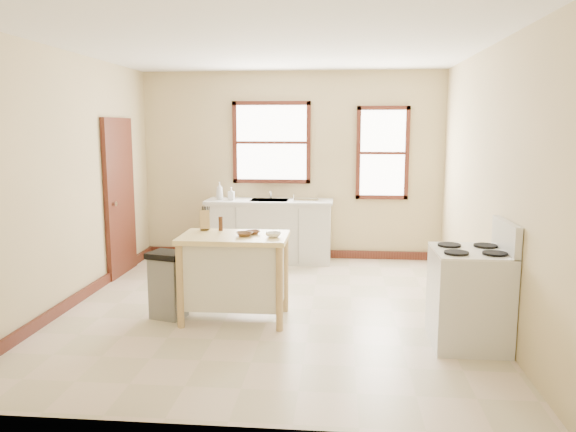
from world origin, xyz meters
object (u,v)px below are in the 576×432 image
(kitchen_island, at_px, (235,277))
(knife_block, at_px, (205,221))
(soap_bottle_b, at_px, (231,194))
(gas_stove, at_px, (470,283))
(bowl_c, at_px, (273,235))
(bowl_b, at_px, (253,232))
(pepper_grinder, at_px, (221,224))
(bowl_a, at_px, (244,234))
(trash_bin, at_px, (168,285))
(dish_rack, at_px, (306,198))
(soap_bottle_a, at_px, (220,191))

(kitchen_island, bearing_deg, knife_block, 145.65)
(soap_bottle_b, distance_m, gas_stove, 4.11)
(bowl_c, bearing_deg, bowl_b, 146.01)
(pepper_grinder, xyz_separation_m, bowl_a, (0.30, -0.28, -0.05))
(trash_bin, bearing_deg, bowl_b, 21.53)
(kitchen_island, xyz_separation_m, bowl_a, (0.11, -0.05, 0.47))
(bowl_a, xyz_separation_m, bowl_b, (0.07, 0.12, -0.00))
(dish_rack, bearing_deg, trash_bin, -130.75)
(bowl_c, relative_size, gas_stove, 0.13)
(dish_rack, distance_m, bowl_b, 2.51)
(kitchen_island, relative_size, gas_stove, 0.94)
(gas_stove, bearing_deg, bowl_b, 165.00)
(soap_bottle_b, bearing_deg, pepper_grinder, -81.16)
(bowl_c, bearing_deg, soap_bottle_a, 112.90)
(dish_rack, height_order, knife_block, knife_block)
(soap_bottle_a, height_order, bowl_c, soap_bottle_a)
(kitchen_island, relative_size, pepper_grinder, 7.26)
(soap_bottle_b, xyz_separation_m, gas_stove, (2.77, -3.00, -0.44))
(pepper_grinder, height_order, trash_bin, pepper_grinder)
(soap_bottle_a, height_order, pepper_grinder, soap_bottle_a)
(bowl_a, height_order, bowl_c, bowl_c)
(dish_rack, bearing_deg, bowl_a, -114.36)
(kitchen_island, xyz_separation_m, pepper_grinder, (-0.19, 0.23, 0.52))
(soap_bottle_a, xyz_separation_m, pepper_grinder, (0.51, -2.33, -0.08))
(soap_bottle_a, height_order, bowl_b, soap_bottle_a)
(trash_bin, bearing_deg, gas_stove, 6.87)
(bowl_b, xyz_separation_m, trash_bin, (-0.89, -0.09, -0.56))
(pepper_grinder, distance_m, bowl_c, 0.67)
(soap_bottle_b, bearing_deg, soap_bottle_a, 171.23)
(soap_bottle_b, distance_m, knife_block, 2.29)
(knife_block, relative_size, gas_stove, 0.17)
(knife_block, xyz_separation_m, pepper_grinder, (0.18, -0.02, -0.02))
(dish_rack, bearing_deg, knife_block, -126.39)
(knife_block, bearing_deg, dish_rack, 50.80)
(pepper_grinder, relative_size, bowl_b, 1.05)
(soap_bottle_a, height_order, trash_bin, soap_bottle_a)
(bowl_a, distance_m, trash_bin, 0.99)
(bowl_b, distance_m, gas_stove, 2.16)
(bowl_a, bearing_deg, trash_bin, 177.64)
(soap_bottle_a, height_order, bowl_a, soap_bottle_a)
(bowl_b, bearing_deg, bowl_a, -120.74)
(soap_bottle_a, distance_m, bowl_c, 2.86)
(soap_bottle_b, distance_m, bowl_c, 2.77)
(kitchen_island, relative_size, bowl_b, 7.63)
(dish_rack, relative_size, kitchen_island, 0.33)
(dish_rack, bearing_deg, gas_stove, -75.29)
(soap_bottle_b, relative_size, gas_stove, 0.16)
(soap_bottle_a, bearing_deg, pepper_grinder, -95.68)
(bowl_a, relative_size, bowl_b, 1.17)
(knife_block, distance_m, bowl_b, 0.58)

